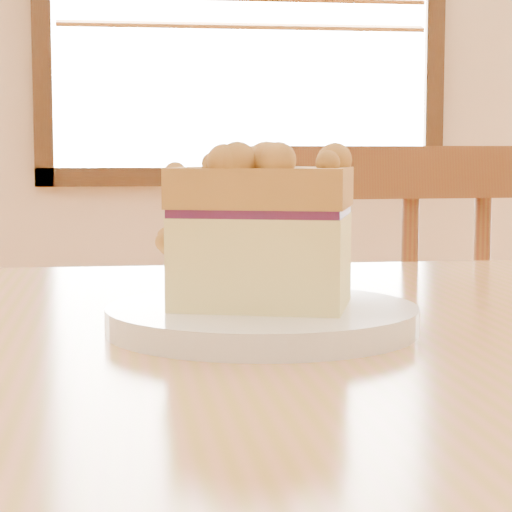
% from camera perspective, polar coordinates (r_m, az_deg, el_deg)
% --- Properties ---
extents(cafe_table_main, '(1.26, 0.85, 0.75)m').
position_cam_1_polar(cafe_table_main, '(0.67, 9.05, -12.38)').
color(cafe_table_main, '#C67E4D').
rests_on(cafe_table_main, ground).
extents(cafe_chair_main, '(0.42, 0.42, 0.88)m').
position_cam_1_polar(cafe_chair_main, '(1.31, 6.38, -12.76)').
color(cafe_chair_main, brown).
rests_on(cafe_chair_main, ground).
extents(plate, '(0.21, 0.21, 0.02)m').
position_cam_1_polar(plate, '(0.66, 0.35, -3.65)').
color(plate, white).
rests_on(plate, cafe_table_main).
extents(cake_slice, '(0.13, 0.11, 0.11)m').
position_cam_1_polar(cake_slice, '(0.65, 0.31, 1.94)').
color(cake_slice, '#FFEE90').
rests_on(cake_slice, plate).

